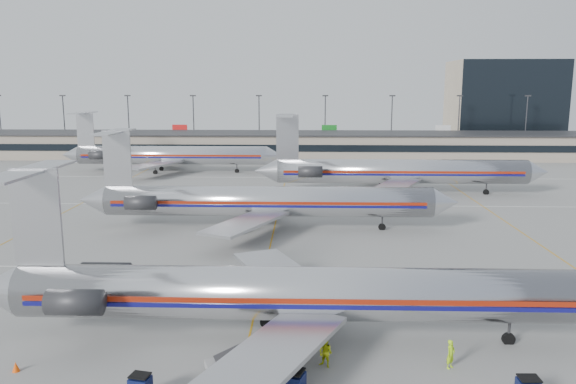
{
  "coord_description": "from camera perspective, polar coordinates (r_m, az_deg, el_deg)",
  "views": [
    {
      "loc": [
        3.92,
        -41.68,
        17.18
      ],
      "look_at": [
        1.69,
        26.48,
        4.5
      ],
      "focal_mm": 35.0,
      "sensor_mm": 36.0,
      "label": 1
    }
  ],
  "objects": [
    {
      "name": "ramp_worker_near",
      "position": [
        37.6,
        16.2,
        -15.54
      ],
      "size": [
        0.79,
        0.78,
        1.83
      ],
      "primitive_type": "imported",
      "rotation": [
        0.0,
        0.0,
        0.75
      ],
      "color": "#AFED16",
      "rests_on": "ground"
    },
    {
      "name": "jet_foreground",
      "position": [
        38.69,
        0.44,
        -10.18
      ],
      "size": [
        46.05,
        27.12,
        12.05
      ],
      "color": "silver",
      "rests_on": "ground"
    },
    {
      "name": "cone_left",
      "position": [
        39.8,
        -25.92,
        -15.67
      ],
      "size": [
        0.54,
        0.54,
        0.62
      ],
      "primitive_type": "cone",
      "rotation": [
        0.0,
        0.0,
        -0.21
      ],
      "color": "#F74D08",
      "rests_on": "ground"
    },
    {
      "name": "light_mast_row",
      "position": [
        153.97,
        0.41,
        7.33
      ],
      "size": [
        163.6,
        0.4,
        15.28
      ],
      "color": "#38383D",
      "rests_on": "ground"
    },
    {
      "name": "ground",
      "position": [
        45.25,
        -3.31,
        -11.8
      ],
      "size": [
        260.0,
        260.0,
        0.0
      ],
      "primitive_type": "plane",
      "color": "gray",
      "rests_on": "ground"
    },
    {
      "name": "jet_back_row",
      "position": [
        118.08,
        -12.12,
        3.71
      ],
      "size": [
        45.64,
        28.07,
        12.48
      ],
      "color": "silver",
      "rests_on": "ground"
    },
    {
      "name": "apron_markings",
      "position": [
        54.6,
        -2.36,
        -7.81
      ],
      "size": [
        160.0,
        0.15,
        0.02
      ],
      "primitive_type": "cube",
      "color": "silver",
      "rests_on": "ground"
    },
    {
      "name": "jet_third_row",
      "position": [
        93.38,
        10.84,
        2.11
      ],
      "size": [
        47.85,
        29.43,
        13.08
      ],
      "color": "silver",
      "rests_on": "ground"
    },
    {
      "name": "terminal",
      "position": [
        140.41,
        0.26,
        4.8
      ],
      "size": [
        162.0,
        17.0,
        6.25
      ],
      "color": "gray",
      "rests_on": "ground"
    },
    {
      "name": "ramp_worker_far",
      "position": [
        36.42,
        3.83,
        -15.98
      ],
      "size": [
        1.15,
        1.1,
        1.88
      ],
      "primitive_type": "imported",
      "rotation": [
        0.0,
        0.0,
        -0.59
      ],
      "color": "#D7E815",
      "rests_on": "ground"
    },
    {
      "name": "jet_second_row",
      "position": [
        68.86,
        -2.82,
        -0.9
      ],
      "size": [
        46.71,
        27.5,
        12.23
      ],
      "color": "silver",
      "rests_on": "ground"
    },
    {
      "name": "distant_building",
      "position": [
        179.4,
        20.99,
        8.35
      ],
      "size": [
        30.0,
        20.0,
        25.0
      ],
      "primitive_type": "cube",
      "color": "tan",
      "rests_on": "ground"
    },
    {
      "name": "belt_loader",
      "position": [
        36.4,
        -5.57,
        -16.71
      ],
      "size": [
        3.98,
        2.27,
        2.04
      ],
      "rotation": [
        0.0,
        0.0,
        0.37
      ],
      "color": "gray",
      "rests_on": "ground"
    }
  ]
}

